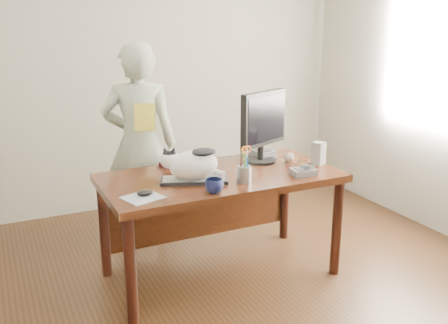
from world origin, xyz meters
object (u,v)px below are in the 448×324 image
desk (216,191)px  person (140,144)px  keyboard (194,180)px  pen_cup (244,172)px  mouse (145,193)px  coffee_mug (214,186)px  speaker (318,153)px  phone (304,171)px  book_stack (176,162)px  monitor (263,123)px  cat (192,164)px  calculator (262,153)px  baseball (289,157)px

desk → person: 0.86m
keyboard → pen_cup: 0.33m
mouse → coffee_mug: bearing=-33.5°
speaker → phone: bearing=-164.9°
pen_cup → book_stack: (-0.27, 0.53, -0.03)m
monitor → phone: (0.10, -0.39, -0.27)m
phone → person: 1.37m
keyboard → book_stack: 0.39m
speaker → book_stack: bearing=137.3°
phone → person: size_ratio=0.11×
desk → phone: bearing=-32.8°
cat → desk: bearing=53.2°
mouse → speaker: bearing=-11.6°
monitor → pen_cup: 0.54m
keyboard → coffee_mug: size_ratio=4.14×
cat → pen_cup: bearing=-4.1°
pen_cup → phone: size_ratio=1.37×
calculator → person: 0.98m
monitor → person: bearing=112.4°
desk → calculator: 0.55m
coffee_mug → phone: 0.70m
cat → speaker: size_ratio=2.55×
pen_cup → mouse: 0.66m
desk → mouse: mouse is taller
coffee_mug → speaker: bearing=14.1°
speaker → keyboard: bearing=159.8°
coffee_mug → baseball: 0.86m
baseball → calculator: bearing=114.9°
person → baseball: bearing=159.2°
monitor → speaker: monitor is taller
keyboard → coffee_mug: (0.03, -0.25, 0.03)m
desk → mouse: 0.67m
speaker → book_stack: (-0.94, 0.40, -0.05)m
keyboard → speaker: bearing=20.6°
coffee_mug → calculator: bearing=41.7°
monitor → desk: bearing=165.6°
desk → coffee_mug: 0.48m
pen_cup → speaker: 0.68m
coffee_mug → monitor: bearing=37.4°
cat → person: person is taller
cat → pen_cup: 0.34m
coffee_mug → calculator: size_ratio=0.54×
desk → monitor: monitor is taller
cat → book_stack: (0.03, 0.39, -0.09)m
cat → speaker: bearing=20.4°
baseball → pen_cup: bearing=-152.3°
desk → baseball: size_ratio=22.60×
desk → keyboard: (-0.22, -0.15, 0.16)m
cat → baseball: (0.82, 0.13, -0.09)m
cat → coffee_mug: bearing=-58.5°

